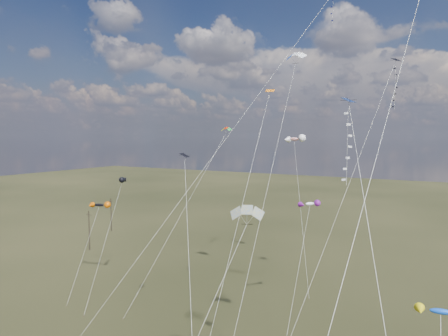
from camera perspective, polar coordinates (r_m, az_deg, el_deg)
The scene contains 15 objects.
utility_pole_near at distance 85.87m, azimuth -18.71°, elevation -8.39°, with size 1.40×0.20×8.00m.
utility_pole_far at distance 100.97m, azimuth -15.82°, elevation -6.39°, with size 1.40×0.20×8.00m.
diamond_black_high at distance 50.99m, azimuth 22.54°, elevation 9.30°, with size 8.26×19.74×32.25m.
diamond_navy_tall at distance 53.50m, azimuth 11.93°, elevation 17.62°, with size 21.11×26.49×41.48m.
diamond_black_mid at distance 39.02m, azimuth -5.30°, elevation -6.67°, with size 11.02×14.28×21.20m.
diamond_navy_right at distance 27.18m, azimuth 17.65°, elevation 1.06°, with size 8.48×17.30×25.61m.
diamond_orange_center at distance 41.61m, azimuth 4.11°, elevation 0.90°, with size 1.18×15.65×28.28m.
parafoil_blue_white at distance 51.91m, azimuth 10.19°, elevation 15.57°, with size 2.68×19.03×33.80m.
parafoil_striped at distance 30.14m, azimuth 3.26°, elevation -6.08°, with size 4.36×13.08×18.17m.
parafoil_tricolor at distance 64.29m, azimuth 0.16°, elevation 5.44°, with size 4.51×20.94×24.74m.
novelty_black_orange at distance 64.60m, azimuth -17.43°, elevation -5.09°, with size 3.99×9.53×12.97m.
novelty_orange_black at distance 59.81m, azimuth -14.34°, elevation -1.70°, with size 2.51×10.11×17.18m.
novelty_white_purple at distance 50.35m, azimuth 12.15°, elevation -5.10°, with size 2.21×13.39×15.13m.
novelty_redwhite_stripe at distance 68.38m, azimuth 10.00°, elevation 4.05°, with size 8.22×12.09×23.27m.
novelty_blue_yellow at distance 25.72m, azimuth 28.57°, elevation -17.82°, with size 2.32×11.47×13.92m.
Camera 1 is at (24.56, -25.69, 23.04)m, focal length 32.00 mm.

